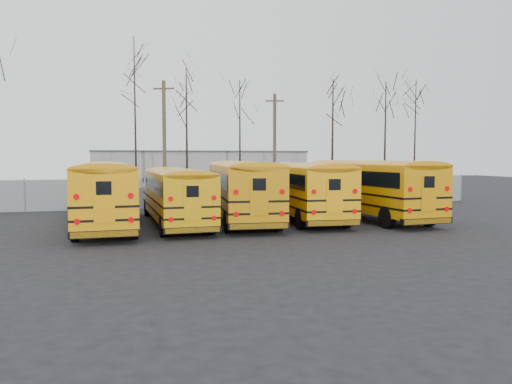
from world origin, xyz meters
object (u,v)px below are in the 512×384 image
object	(u,v)px
bus_b	(176,192)
bus_c	(241,186)
utility_pole_right	(275,145)
utility_pole_left	(164,139)
bus_e	(368,184)
bus_a	(104,189)
bus_d	(302,186)

from	to	relation	value
bus_b	bus_c	bearing A→B (deg)	8.29
bus_b	utility_pole_right	world-z (taller)	utility_pole_right
utility_pole_left	bus_e	bearing A→B (deg)	-35.52
bus_a	utility_pole_right	xyz separation A→B (m)	(12.82, 13.82, 2.49)
bus_b	utility_pole_right	xyz separation A→B (m)	(9.37, 13.81, 2.68)
bus_b	utility_pole_left	bearing A→B (deg)	85.14
utility_pole_right	bus_b	bearing A→B (deg)	-112.82
utility_pole_right	bus_d	bearing A→B (deg)	-89.10
bus_a	utility_pole_left	size ratio (longest dim) A/B	1.22
bus_a	bus_c	xyz separation A→B (m)	(6.95, 0.67, 0.01)
bus_a	bus_b	bearing A→B (deg)	-1.69
bus_c	utility_pole_right	xyz separation A→B (m)	(5.87, 13.15, 2.47)
bus_b	bus_c	world-z (taller)	bus_c
bus_c	utility_pole_left	size ratio (longest dim) A/B	1.24
bus_c	utility_pole_right	world-z (taller)	utility_pole_right
bus_a	bus_b	world-z (taller)	bus_a
utility_pole_right	bus_e	bearing A→B (deg)	-73.16
bus_c	bus_d	xyz separation A→B (m)	(3.46, 0.07, -0.06)
bus_c	utility_pole_left	world-z (taller)	utility_pole_left
bus_d	bus_e	distance (m)	3.75
utility_pole_left	utility_pole_right	distance (m)	8.96
bus_c	utility_pole_left	xyz separation A→B (m)	(-2.81, 15.32, 3.00)
bus_b	utility_pole_right	bearing A→B (deg)	53.46
bus_e	bus_d	bearing A→B (deg)	168.70
bus_c	utility_pole_right	size ratio (longest dim) A/B	1.39
bus_b	bus_e	distance (m)	10.68
bus_a	bus_e	world-z (taller)	bus_e
bus_b	bus_d	size ratio (longest dim) A/B	0.92
bus_b	utility_pole_left	xyz separation A→B (m)	(0.69, 15.98, 3.21)
bus_c	utility_pole_right	distance (m)	14.61
bus_a	bus_e	xyz separation A→B (m)	(14.13, 0.26, 0.04)
bus_a	utility_pole_right	size ratio (longest dim) A/B	1.37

